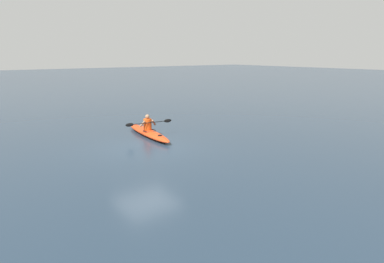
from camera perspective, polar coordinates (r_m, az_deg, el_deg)
ground_plane at (r=14.43m, az=-7.72°, el=-2.72°), size 160.00×160.00×0.00m
kayak at (r=16.53m, az=-7.28°, el=-0.18°), size 1.09×4.40×0.30m
kayaker at (r=16.46m, az=-7.35°, el=1.36°), size 2.34×0.52×0.73m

